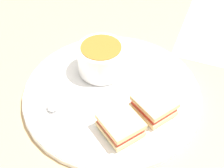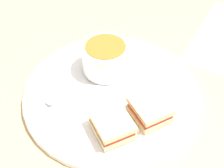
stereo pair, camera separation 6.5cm
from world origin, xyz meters
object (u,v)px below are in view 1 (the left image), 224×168
(soup_bowl, at_px, (101,58))
(sandwich_half_near, at_px, (121,125))
(spoon, at_px, (54,102))
(sandwich_half_far, at_px, (154,105))

(soup_bowl, bearing_deg, sandwich_half_near, -82.28)
(spoon, bearing_deg, sandwich_half_near, 67.70)
(spoon, xyz_separation_m, sandwich_half_far, (0.20, -0.04, 0.01))
(sandwich_half_near, distance_m, sandwich_half_far, 0.08)
(soup_bowl, height_order, sandwich_half_near, soup_bowl)
(sandwich_half_near, relative_size, sandwich_half_far, 0.99)
(soup_bowl, height_order, sandwich_half_far, soup_bowl)
(soup_bowl, distance_m, sandwich_half_far, 0.16)
(sandwich_half_far, bearing_deg, sandwich_half_near, -149.50)
(soup_bowl, distance_m, sandwich_half_near, 0.17)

